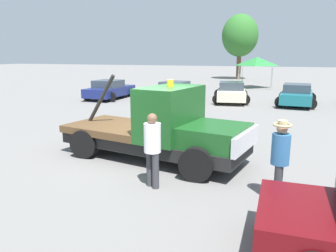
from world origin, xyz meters
name	(u,v)px	position (x,y,z in m)	size (l,w,h in m)	color
ground_plane	(153,158)	(0.00, 0.00, 0.00)	(160.00, 160.00, 0.00)	slate
tow_truck	(162,130)	(0.35, -0.07, 0.95)	(6.05, 3.12, 2.51)	black
person_near_truck	(280,154)	(3.67, -1.89, 1.06)	(0.40, 0.40, 1.79)	#38383D
person_at_hood	(152,145)	(0.83, -2.07, 1.04)	(0.40, 0.40, 1.80)	#38383D
parked_car_navy	(110,90)	(-7.99, 11.81, 0.65)	(2.57, 4.34, 1.34)	navy
parked_car_silver	(176,91)	(-3.18, 12.29, 0.65)	(2.71, 4.56, 1.34)	#B7B7BC
parked_car_cream	(231,92)	(0.44, 13.16, 0.65)	(2.81, 4.76, 1.34)	beige
parked_car_teal	(297,95)	(4.54, 12.91, 0.65)	(2.55, 4.48, 1.34)	#196670
canopy_tent_green	(257,61)	(1.28, 23.18, 2.47)	(2.95, 2.95, 2.88)	#9E9EA3
tree_left	(240,36)	(-1.71, 33.93, 5.37)	(4.49, 4.49, 8.01)	brown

